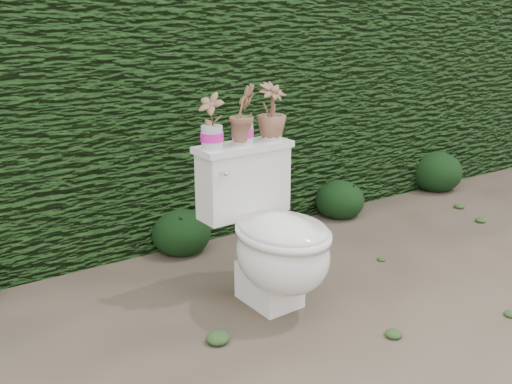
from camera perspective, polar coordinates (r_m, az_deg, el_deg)
ground at (r=2.76m, az=3.02°, el=-12.97°), size 60.00×60.00×0.00m
hedge at (r=3.83m, az=-11.25°, el=8.22°), size 8.00×1.00×1.60m
toilet at (r=2.77m, az=1.62°, el=-4.57°), size 0.51×0.69×0.78m
potted_plant_left at (r=2.71m, az=-4.46°, el=6.94°), size 0.14×0.16×0.25m
potted_plant_center at (r=2.80m, az=-1.37°, el=7.61°), size 0.20×0.19×0.28m
potted_plant_right at (r=2.90m, az=1.55°, el=7.92°), size 0.17×0.17×0.27m
liriope_clump_2 at (r=3.50m, az=-7.50°, el=-3.61°), size 0.36×0.36×0.29m
liriope_clump_3 at (r=4.12m, az=8.38°, el=-0.42°), size 0.35×0.35×0.28m
liriope_clump_4 at (r=4.92m, az=17.58°, el=2.24°), size 0.42×0.42×0.34m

